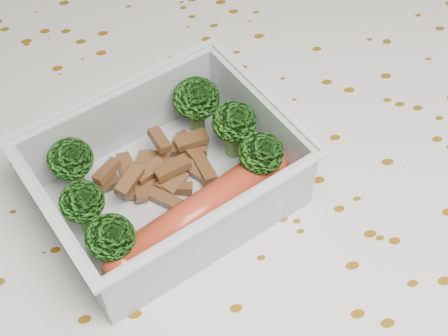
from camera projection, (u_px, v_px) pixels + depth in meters
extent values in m
cube|color=brown|center=(215.00, 213.00, 0.49)|extent=(1.40, 0.90, 0.04)
cube|color=silver|center=(215.00, 197.00, 0.47)|extent=(1.46, 0.96, 0.01)
cube|color=silver|center=(169.00, 196.00, 0.47)|extent=(0.20, 0.18, 0.00)
cube|color=silver|center=(123.00, 119.00, 0.47)|extent=(0.16, 0.06, 0.06)
cube|color=silver|center=(216.00, 235.00, 0.41)|extent=(0.16, 0.06, 0.06)
cube|color=silver|center=(258.00, 122.00, 0.47)|extent=(0.05, 0.11, 0.06)
cube|color=silver|center=(61.00, 230.00, 0.41)|extent=(0.05, 0.11, 0.06)
cube|color=silver|center=(114.00, 89.00, 0.45)|extent=(0.17, 0.07, 0.00)
cube|color=silver|center=(220.00, 216.00, 0.39)|extent=(0.17, 0.07, 0.00)
cube|color=silver|center=(265.00, 93.00, 0.45)|extent=(0.05, 0.12, 0.00)
cube|color=silver|center=(45.00, 210.00, 0.39)|extent=(0.05, 0.12, 0.00)
cylinder|color=#608C3F|center=(77.00, 179.00, 0.46)|extent=(0.02, 0.02, 0.03)
ellipsoid|color=#2E8223|center=(70.00, 159.00, 0.44)|extent=(0.03, 0.03, 0.03)
cylinder|color=#608C3F|center=(197.00, 119.00, 0.49)|extent=(0.02, 0.02, 0.02)
ellipsoid|color=#2E8223|center=(196.00, 98.00, 0.48)|extent=(0.04, 0.04, 0.03)
cylinder|color=#608C3F|center=(88.00, 221.00, 0.44)|extent=(0.02, 0.02, 0.03)
ellipsoid|color=#2E8223|center=(82.00, 202.00, 0.42)|extent=(0.03, 0.03, 0.03)
cylinder|color=#608C3F|center=(234.00, 142.00, 0.48)|extent=(0.02, 0.02, 0.02)
ellipsoid|color=#2E8223|center=(234.00, 122.00, 0.46)|extent=(0.03, 0.03, 0.03)
cylinder|color=#608C3F|center=(115.00, 255.00, 0.42)|extent=(0.02, 0.02, 0.03)
ellipsoid|color=#2E8223|center=(110.00, 237.00, 0.40)|extent=(0.03, 0.03, 0.03)
cylinder|color=#608C3F|center=(260.00, 173.00, 0.46)|extent=(0.02, 0.02, 0.03)
ellipsoid|color=#2E8223|center=(261.00, 153.00, 0.44)|extent=(0.03, 0.03, 0.03)
cube|color=brown|center=(150.00, 180.00, 0.47)|extent=(0.03, 0.03, 0.01)
cube|color=brown|center=(152.00, 160.00, 0.48)|extent=(0.03, 0.02, 0.01)
cube|color=brown|center=(129.00, 180.00, 0.44)|extent=(0.03, 0.03, 0.01)
cube|color=brown|center=(107.00, 171.00, 0.45)|extent=(0.02, 0.02, 0.01)
cube|color=brown|center=(138.00, 185.00, 0.46)|extent=(0.01, 0.03, 0.01)
cube|color=brown|center=(164.00, 199.00, 0.46)|extent=(0.03, 0.03, 0.01)
cube|color=brown|center=(191.00, 140.00, 0.48)|extent=(0.03, 0.01, 0.01)
cube|color=brown|center=(139.00, 185.00, 0.46)|extent=(0.03, 0.01, 0.01)
cube|color=brown|center=(159.00, 140.00, 0.47)|extent=(0.02, 0.02, 0.01)
cube|color=brown|center=(172.00, 168.00, 0.46)|extent=(0.03, 0.02, 0.01)
cube|color=brown|center=(169.00, 177.00, 0.47)|extent=(0.03, 0.03, 0.01)
cube|color=brown|center=(205.00, 172.00, 0.47)|extent=(0.02, 0.02, 0.01)
cube|color=brown|center=(149.00, 171.00, 0.46)|extent=(0.03, 0.02, 0.01)
cube|color=brown|center=(128.00, 170.00, 0.47)|extent=(0.02, 0.03, 0.01)
cube|color=brown|center=(134.00, 178.00, 0.46)|extent=(0.02, 0.02, 0.01)
cube|color=brown|center=(157.00, 158.00, 0.48)|extent=(0.02, 0.02, 0.01)
cube|color=brown|center=(191.00, 152.00, 0.48)|extent=(0.02, 0.03, 0.01)
cube|color=brown|center=(175.00, 182.00, 0.46)|extent=(0.02, 0.02, 0.01)
cube|color=brown|center=(189.00, 148.00, 0.48)|extent=(0.03, 0.02, 0.01)
cube|color=brown|center=(158.00, 169.00, 0.47)|extent=(0.03, 0.01, 0.01)
cube|color=brown|center=(128.00, 182.00, 0.46)|extent=(0.01, 0.03, 0.01)
cube|color=brown|center=(193.00, 168.00, 0.47)|extent=(0.03, 0.03, 0.01)
cube|color=brown|center=(189.00, 148.00, 0.48)|extent=(0.02, 0.03, 0.01)
cube|color=brown|center=(101.00, 186.00, 0.46)|extent=(0.03, 0.02, 0.01)
cube|color=brown|center=(177.00, 188.00, 0.46)|extent=(0.02, 0.01, 0.01)
cylinder|color=red|center=(200.00, 213.00, 0.43)|extent=(0.13, 0.08, 0.03)
sphere|color=red|center=(269.00, 166.00, 0.46)|extent=(0.03, 0.03, 0.03)
sphere|color=red|center=(123.00, 265.00, 0.41)|extent=(0.03, 0.03, 0.03)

